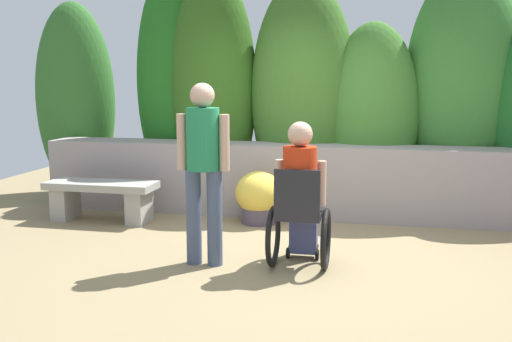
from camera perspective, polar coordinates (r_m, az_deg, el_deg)
name	(u,v)px	position (r m, az deg, el deg)	size (l,w,h in m)	color
ground_plane	(287,256)	(5.61, 3.10, -8.47)	(10.83, 10.83, 0.00)	#8C7956
stone_retaining_wall	(309,181)	(7.12, 5.29, -0.96)	(6.79, 0.55, 0.89)	gray
hedge_backdrop	(311,96)	(7.64, 5.54, 7.44)	(7.60, 1.18, 3.28)	#316929
stone_bench	(102,196)	(7.11, -15.12, -2.41)	(1.32, 0.46, 0.48)	gray
person_in_wheelchair	(300,200)	(5.17, 4.42, -2.87)	(0.53, 0.66, 1.33)	black
person_standing_companion	(203,162)	(5.18, -5.27, 0.94)	(0.49, 0.30, 1.66)	#424F69
flower_pot_purple_near	(259,197)	(6.77, 0.28, -2.62)	(0.56, 0.56, 0.62)	#504656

